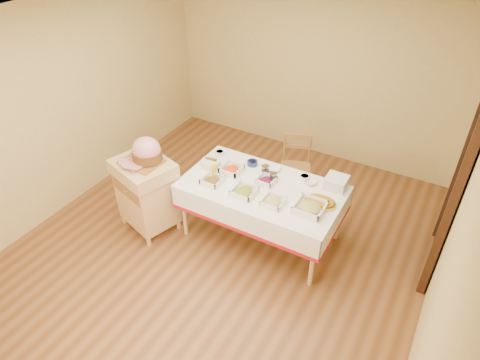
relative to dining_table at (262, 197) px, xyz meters
name	(u,v)px	position (x,y,z in m)	size (l,w,h in m)	color
room_shell	(225,151)	(-0.30, -0.30, 0.70)	(5.00, 5.00, 5.00)	brown
doorway	(459,183)	(1.90, 0.60, 0.51)	(0.09, 1.10, 2.20)	black
dining_table	(262,197)	(0.00, 0.00, 0.00)	(1.82, 1.02, 0.76)	#DFB37B
butcher_cart	(146,191)	(-1.29, -0.51, -0.06)	(0.80, 0.73, 0.95)	#DFB37B
dining_chair	(295,166)	(0.00, 0.99, -0.15)	(0.50, 0.49, 0.87)	olive
ham_on_board	(146,152)	(-1.25, -0.47, 0.48)	(0.48, 0.45, 0.32)	olive
serving_dish_a	(212,180)	(-0.53, -0.22, 0.19)	(0.23, 0.22, 0.10)	silver
serving_dish_b	(244,192)	(-0.11, -0.23, 0.19)	(0.25, 0.25, 0.10)	silver
serving_dish_c	(273,202)	(0.25, -0.22, 0.19)	(0.23, 0.23, 0.09)	silver
serving_dish_d	(310,207)	(0.63, -0.13, 0.20)	(0.31, 0.31, 0.12)	silver
serving_dish_e	(232,170)	(-0.45, 0.07, 0.20)	(0.25, 0.24, 0.11)	silver
serving_dish_f	(266,180)	(0.01, 0.09, 0.19)	(0.21, 0.20, 0.10)	silver
small_bowl_left	(220,153)	(-0.77, 0.33, 0.19)	(0.12, 0.12, 0.05)	silver
small_bowl_mid	(252,163)	(-0.31, 0.33, 0.19)	(0.13, 0.13, 0.05)	navy
small_bowl_right	(305,178)	(0.37, 0.35, 0.19)	(0.12, 0.12, 0.06)	silver
bowl_white_imported	(273,169)	(-0.03, 0.35, 0.18)	(0.16, 0.16, 0.04)	silver
bowl_small_imported	(310,182)	(0.45, 0.32, 0.18)	(0.15, 0.15, 0.05)	silver
preserve_jar_left	(265,170)	(-0.08, 0.23, 0.21)	(0.09, 0.09, 0.12)	silver
preserve_jar_right	(273,178)	(0.06, 0.15, 0.21)	(0.09, 0.09, 0.11)	silver
mustard_bottle	(214,170)	(-0.57, -0.10, 0.25)	(0.06, 0.06, 0.19)	gold
bread_basket	(211,163)	(-0.72, 0.06, 0.21)	(0.24, 0.24, 0.10)	silver
plate_stack	(336,182)	(0.73, 0.40, 0.23)	(0.24, 0.24, 0.13)	silver
brass_platter	(320,202)	(0.68, 0.03, 0.18)	(0.34, 0.25, 0.04)	gold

